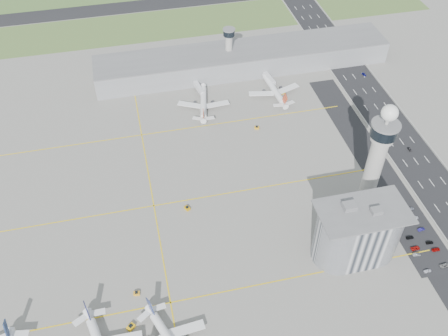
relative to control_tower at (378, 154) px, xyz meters
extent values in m
plane|color=gray|center=(-72.00, -8.00, -35.04)|extent=(1000.00, 1000.00, 0.00)
cube|color=#4F6A32|center=(-92.00, 217.00, -35.00)|extent=(480.00, 50.00, 0.08)
cube|color=black|center=(-92.00, 254.00, -34.98)|extent=(480.00, 22.00, 0.10)
cube|color=black|center=(43.00, -8.00, -34.99)|extent=(28.00, 500.00, 0.10)
cube|color=#9E9E99|center=(29.00, -8.00, -34.44)|extent=(0.60, 500.00, 1.20)
cube|color=black|center=(18.00, -18.00, -35.00)|extent=(18.00, 260.00, 0.08)
cube|color=black|center=(16.00, -30.00, -34.99)|extent=(20.00, 44.00, 0.10)
cube|color=yellow|center=(-112.00, -38.00, -35.04)|extent=(260.00, 0.60, 0.01)
cube|color=yellow|center=(-112.00, 22.00, -35.04)|extent=(260.00, 0.60, 0.01)
cube|color=yellow|center=(-112.00, 82.00, -35.04)|extent=(260.00, 0.60, 0.01)
cube|color=yellow|center=(-112.00, 22.00, -35.04)|extent=(0.60, 260.00, 0.01)
cylinder|color=#ADAAA5|center=(0.00, 0.00, -11.04)|extent=(8.40, 8.40, 48.00)
cylinder|color=#ADAAA5|center=(0.00, 0.00, 10.96)|extent=(11.00, 11.00, 4.00)
cylinder|color=black|center=(0.00, 0.00, 14.96)|extent=(13.00, 13.00, 6.00)
cylinder|color=slate|center=(0.00, 0.00, 18.46)|extent=(14.00, 14.00, 1.00)
cylinder|color=#ADAAA5|center=(0.00, 0.00, 20.96)|extent=(1.60, 1.60, 5.00)
sphere|color=white|center=(0.00, 0.00, 25.46)|extent=(8.00, 8.00, 8.00)
cylinder|color=#ADAAA5|center=(-42.00, 142.00, -21.04)|extent=(5.00, 5.00, 28.00)
cylinder|color=black|center=(-42.00, 142.00, -6.04)|extent=(8.00, 8.00, 4.00)
cylinder|color=slate|center=(-42.00, 142.00, -3.54)|extent=(8.60, 8.60, 0.80)
cube|color=#B2B2B7|center=(-20.00, -30.00, -20.04)|extent=(18.00, 24.00, 30.00)
cylinder|color=#B2B2B7|center=(-29.00, -30.00, -20.04)|extent=(24.00, 24.00, 30.00)
cylinder|color=#B2B2B7|center=(-11.00, -30.00, -20.04)|extent=(24.00, 24.00, 30.00)
cube|color=slate|center=(-20.00, -30.00, -4.64)|extent=(42.00, 24.00, 0.80)
cube|color=slate|center=(-26.00, -27.00, -3.04)|extent=(6.00, 5.00, 3.00)
cube|color=slate|center=(-15.00, -32.00, -3.34)|extent=(5.00, 4.00, 2.40)
cube|color=gray|center=(-32.00, 140.00, -27.54)|extent=(210.00, 32.00, 15.00)
cube|color=slate|center=(-32.00, 140.00, -19.64)|extent=(210.00, 32.00, 0.80)
imported|color=silver|center=(10.49, -49.13, -34.39)|extent=(3.93, 1.77, 1.31)
imported|color=slate|center=(10.10, -39.28, -34.40)|extent=(4.01, 1.69, 1.29)
imported|color=#AE110E|center=(11.36, -35.69, -34.39)|extent=(4.82, 2.41, 1.31)
imported|color=black|center=(12.00, -28.94, -34.45)|extent=(4.11, 1.70, 1.19)
imported|color=navy|center=(10.22, -21.14, -34.47)|extent=(3.47, 1.62, 1.15)
imported|color=silver|center=(11.72, -13.96, -34.45)|extent=(3.73, 1.72, 1.18)
imported|color=gray|center=(20.03, -48.10, -34.41)|extent=(4.80, 2.66, 1.27)
imported|color=#920605|center=(20.94, -38.70, -34.41)|extent=(4.39, 1.81, 1.27)
imported|color=black|center=(20.08, -34.10, -34.39)|extent=(3.96, 1.92, 1.30)
imported|color=navy|center=(20.19, -25.49, -34.40)|extent=(4.03, 1.82, 1.28)
imported|color=silver|center=(20.68, -17.52, -34.46)|extent=(4.34, 2.27, 1.17)
imported|color=slate|center=(21.46, -11.48, -34.41)|extent=(4.35, 1.81, 1.26)
imported|color=black|center=(43.95, 31.81, -34.47)|extent=(1.37, 3.54, 1.15)
imported|color=navy|center=(50.64, 112.10, -34.47)|extent=(2.26, 4.28, 1.15)
imported|color=gray|center=(36.97, 170.95, -34.44)|extent=(1.86, 3.71, 1.21)
camera|label=1|loc=(-114.93, -159.34, 167.82)|focal=40.00mm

